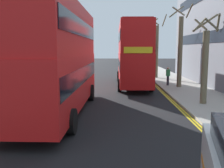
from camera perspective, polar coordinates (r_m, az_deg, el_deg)
The scene contains 10 objects.
sidewalk_right at distance 17.59m, azimuth 20.30°, elevation -3.39°, with size 4.00×80.00×0.14m, color #ADA89E.
sidewalk_left at distance 18.11m, azimuth -22.45°, elevation -3.19°, with size 4.00×80.00×0.14m, color #ADA89E.
kerb_line_outer at distance 15.13m, azimuth 15.22°, elevation -5.22°, with size 0.10×56.00×0.01m, color yellow.
kerb_line_inner at distance 15.09m, azimuth 14.63°, elevation -5.23°, with size 0.10×56.00×0.01m, color yellow.
double_decker_bus_away at distance 13.37m, azimuth -11.84°, elevation 6.29°, with size 2.91×10.84×5.64m.
double_decker_bus_oncoming at distance 23.22m, azimuth 4.72°, elevation 7.05°, with size 2.84×10.82×5.64m.
pedestrian_far at distance 23.07m, azimuth 12.52°, elevation 1.80°, with size 0.34×0.22×1.62m.
street_tree_near at distance 29.14m, azimuth 10.08°, elevation 7.67°, with size 1.83×1.67×6.95m.
street_tree_mid at distance 15.82m, azimuth 20.25°, elevation 4.72°, with size 1.60×1.67×5.30m.
street_tree_far at distance 22.28m, azimuth 15.12°, elevation 7.51°, with size 1.74×1.80×6.91m.
Camera 1 is at (0.71, -0.28, 3.37)m, focal length 40.52 mm.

